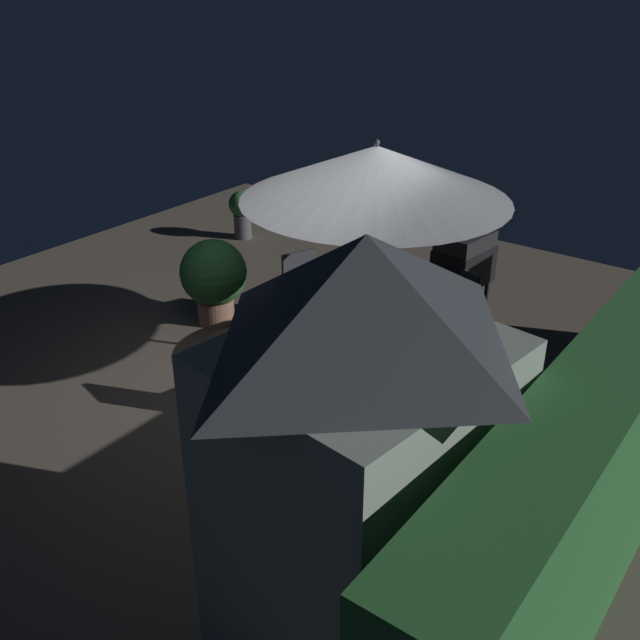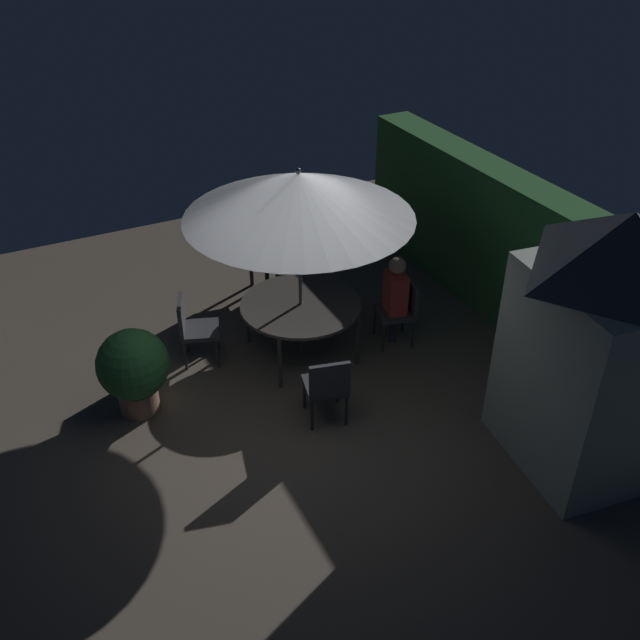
% 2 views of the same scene
% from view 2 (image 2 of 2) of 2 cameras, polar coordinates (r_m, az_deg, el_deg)
% --- Properties ---
extents(ground_plane, '(11.00, 11.00, 0.00)m').
position_cam_2_polar(ground_plane, '(8.56, -2.58, -6.52)').
color(ground_plane, brown).
extents(hedge_backdrop, '(7.03, 0.55, 2.02)m').
position_cam_2_polar(hedge_backdrop, '(9.68, 16.52, 4.36)').
color(hedge_backdrop, '#28602D').
rests_on(hedge_backdrop, ground).
extents(garden_shed, '(1.82, 1.65, 2.86)m').
position_cam_2_polar(garden_shed, '(7.51, 21.70, -1.72)').
color(garden_shed, gray).
rests_on(garden_shed, ground).
extents(patio_table, '(1.53, 1.53, 0.75)m').
position_cam_2_polar(patio_table, '(8.94, -1.56, 1.06)').
color(patio_table, '#47423D').
rests_on(patio_table, ground).
extents(patio_umbrella, '(2.73, 2.73, 2.55)m').
position_cam_2_polar(patio_umbrella, '(8.23, -1.72, 9.99)').
color(patio_umbrella, '#4C4C51').
rests_on(patio_umbrella, ground).
extents(bbq_grill, '(0.76, 0.58, 1.20)m').
position_cam_2_polar(bbq_grill, '(10.25, -3.97, 6.39)').
color(bbq_grill, black).
rests_on(bbq_grill, ground).
extents(chair_near_shed, '(0.56, 0.56, 0.90)m').
position_cam_2_polar(chair_near_shed, '(9.34, 6.51, 1.05)').
color(chair_near_shed, '#38383D').
rests_on(chair_near_shed, ground).
extents(chair_far_side, '(0.60, 0.60, 0.90)m').
position_cam_2_polar(chair_far_side, '(10.07, -2.03, 3.81)').
color(chair_far_side, '#38383D').
rests_on(chair_far_side, ground).
extents(chair_toward_hedge, '(0.59, 0.60, 0.90)m').
position_cam_2_polar(chair_toward_hedge, '(9.05, -10.20, -0.47)').
color(chair_toward_hedge, '#38383D').
rests_on(chair_toward_hedge, ground).
extents(chair_toward_house, '(0.56, 0.55, 0.90)m').
position_cam_2_polar(chair_toward_house, '(7.95, 0.56, -5.27)').
color(chair_toward_house, '#38383D').
rests_on(chair_toward_house, ground).
extents(potted_plant_by_grill, '(0.83, 0.83, 1.07)m').
position_cam_2_polar(potted_plant_by_grill, '(8.33, -14.77, -3.76)').
color(potted_plant_by_grill, '#936651').
rests_on(potted_plant_by_grill, ground).
extents(person_in_red, '(0.39, 0.32, 1.26)m').
position_cam_2_polar(person_in_red, '(9.18, 6.11, 2.37)').
color(person_in_red, '#CC3D33').
rests_on(person_in_red, ground).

